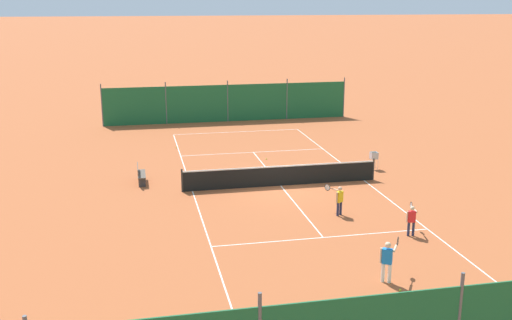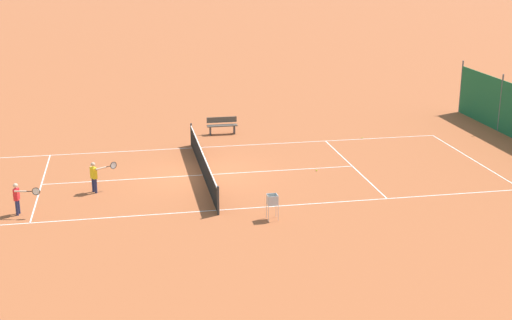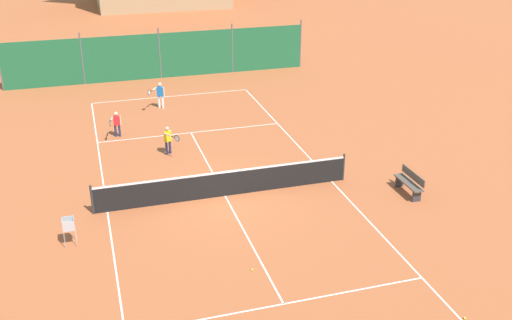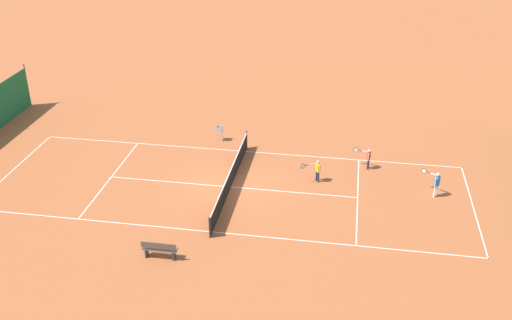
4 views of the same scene
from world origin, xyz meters
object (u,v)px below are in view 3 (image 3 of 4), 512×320
Objects in this scene: player_near_service at (160,94)px; tennis_ball_far_corner at (252,270)px; tennis_net at (225,183)px; tennis_ball_by_net_left at (465,318)px; player_far_baseline at (116,123)px; tennis_ball_alley_left at (156,104)px; ball_hopper at (69,226)px; player_far_service at (168,139)px; courtside_bench at (410,182)px.

player_near_service is 14.88m from tennis_ball_far_corner.
tennis_net reaches higher than tennis_ball_by_net_left.
tennis_ball_alley_left is (2.24, 3.97, -0.64)m from player_far_baseline.
tennis_net is at bearing 116.87° from tennis_ball_by_net_left.
tennis_ball_far_corner is at bearing -76.24° from player_far_baseline.
player_near_service is at bearing 91.70° from tennis_ball_far_corner.
ball_hopper reaches higher than tennis_ball_alley_left.
tennis_net is 9.30m from tennis_ball_by_net_left.
player_far_service is 0.80× the size of courtside_bench.
tennis_ball_far_corner is (-4.57, 3.57, 0.00)m from tennis_ball_by_net_left.
courtside_bench is (6.71, 3.00, 0.42)m from tennis_ball_far_corner.
tennis_net reaches higher than tennis_ball_alley_left.
player_far_service is at bearing 56.52° from ball_hopper.
player_near_service is 1.00m from tennis_ball_alley_left.
player_far_baseline is at bearing 115.07° from tennis_net.
tennis_ball_alley_left is at bearing 92.18° from tennis_ball_far_corner.
tennis_ball_by_net_left is 19.78m from tennis_ball_alley_left.
courtside_bench is (7.31, -12.52, 0.42)m from tennis_ball_alley_left.
player_far_service is 1.35× the size of ball_hopper.
player_near_service is 19.11m from tennis_ball_by_net_left.
player_far_service is 18.22× the size of tennis_ball_alley_left.
tennis_ball_alley_left is at bearing 120.26° from courtside_bench.
player_far_baseline is at bearing 116.07° from tennis_ball_by_net_left.
player_far_service is at bearing -93.11° from tennis_ball_alley_left.
courtside_bench is at bearing 0.26° from ball_hopper.
player_far_service reaches higher than tennis_ball_alley_left.
player_near_service reaches higher than tennis_ball_alley_left.
tennis_net is at bearing 85.52° from tennis_ball_far_corner.
player_near_service reaches higher than tennis_ball_far_corner.
player_far_service is 9.05m from tennis_ball_far_corner.
tennis_ball_far_corner and tennis_ball_alley_left have the same top height.
player_far_service is at bearing 107.20° from tennis_net.
ball_hopper is (-4.49, -11.91, -0.11)m from player_near_service.
tennis_ball_far_corner is (0.44, -14.85, -0.73)m from player_near_service.
tennis_ball_alley_left is 14.50m from courtside_bench.
tennis_net is 6.98× the size of player_near_service.
tennis_ball_by_net_left and tennis_ball_far_corner have the same top height.
tennis_ball_by_net_left is (7.40, -15.12, -0.64)m from player_far_baseline.
player_far_baseline reaches higher than tennis_net.
player_near_service reaches higher than player_far_service.
tennis_net is 7.63× the size of player_far_service.
tennis_net reaches higher than tennis_ball_far_corner.
player_far_service is (1.88, -2.58, 0.03)m from player_far_baseline.
ball_hopper reaches higher than tennis_ball_by_net_left.
tennis_ball_by_net_left is 0.04× the size of courtside_bench.
ball_hopper is at bearing 145.56° from tennis_ball_by_net_left.
courtside_bench is at bearing -37.94° from player_far_service.
player_near_service reaches higher than tennis_net.
tennis_ball_far_corner is 0.04× the size of courtside_bench.
player_near_service reaches higher than ball_hopper.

